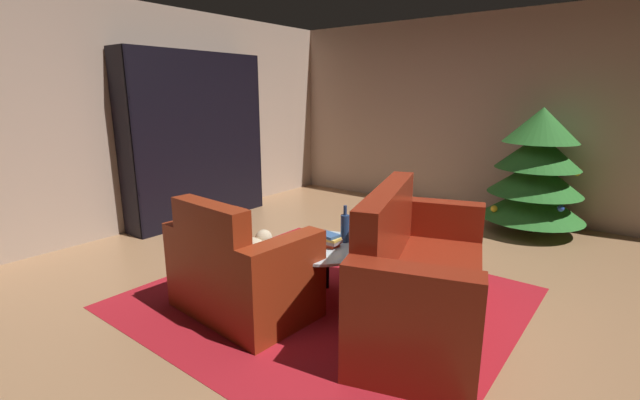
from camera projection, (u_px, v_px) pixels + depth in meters
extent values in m
plane|color=#9D724D|center=(354.00, 285.00, 3.73)|extent=(7.31, 7.31, 0.00)
cube|color=tan|center=(483.00, 116.00, 5.77)|extent=(5.99, 0.06, 2.61)
cube|color=tan|center=(149.00, 119.00, 5.17)|extent=(0.06, 6.21, 2.61)
cube|color=maroon|center=(327.00, 298.00, 3.50)|extent=(2.78, 2.57, 0.01)
cube|color=black|center=(204.00, 139.00, 5.36)|extent=(0.03, 1.89, 2.10)
cube|color=black|center=(250.00, 133.00, 6.18)|extent=(0.38, 0.02, 2.10)
cube|color=black|center=(125.00, 146.00, 4.75)|extent=(0.38, 0.03, 2.10)
cube|color=black|center=(201.00, 217.00, 5.71)|extent=(0.35, 1.84, 0.03)
cube|color=black|center=(199.00, 192.00, 5.63)|extent=(0.35, 1.84, 0.03)
cube|color=black|center=(198.00, 166.00, 5.55)|extent=(0.35, 1.84, 0.02)
cube|color=black|center=(196.00, 139.00, 5.46)|extent=(0.35, 1.84, 0.02)
cube|color=black|center=(194.00, 111.00, 5.38)|extent=(0.35, 1.84, 0.02)
cube|color=black|center=(192.00, 82.00, 5.30)|extent=(0.35, 1.84, 0.02)
cube|color=black|center=(190.00, 52.00, 5.21)|extent=(0.35, 1.84, 0.03)
cube|color=black|center=(189.00, 142.00, 5.56)|extent=(0.05, 0.88, 0.55)
cube|color=black|center=(190.00, 142.00, 5.55)|extent=(0.03, 0.91, 0.58)
cube|color=gold|center=(247.00, 196.00, 6.42)|extent=(0.20, 0.03, 0.18)
cube|color=#935495|center=(247.00, 195.00, 6.36)|extent=(0.28, 0.04, 0.25)
cube|color=purple|center=(243.00, 196.00, 6.34)|extent=(0.22, 0.05, 0.23)
cube|color=gold|center=(241.00, 198.00, 6.29)|extent=(0.26, 0.04, 0.21)
cube|color=#3E4023|center=(239.00, 195.00, 6.26)|extent=(0.25, 0.03, 0.29)
cube|color=orange|center=(237.00, 198.00, 6.23)|extent=(0.26, 0.04, 0.22)
cube|color=teal|center=(234.00, 197.00, 6.20)|extent=(0.23, 0.03, 0.27)
cube|color=gold|center=(232.00, 200.00, 6.18)|extent=(0.22, 0.04, 0.20)
cube|color=red|center=(230.00, 200.00, 6.13)|extent=(0.27, 0.03, 0.21)
cube|color=gold|center=(246.00, 170.00, 6.30)|extent=(0.24, 0.03, 0.29)
cube|color=#1F6896|center=(243.00, 172.00, 6.28)|extent=(0.22, 0.04, 0.25)
cube|color=#59261E|center=(242.00, 175.00, 6.24)|extent=(0.26, 0.03, 0.19)
cube|color=orange|center=(240.00, 173.00, 6.20)|extent=(0.27, 0.04, 0.24)
cube|color=teal|center=(237.00, 174.00, 6.18)|extent=(0.22, 0.03, 0.22)
cube|color=#115287|center=(236.00, 173.00, 6.13)|extent=(0.27, 0.03, 0.27)
cube|color=#B1321D|center=(233.00, 176.00, 6.11)|extent=(0.26, 0.03, 0.21)
cube|color=orange|center=(231.00, 174.00, 6.06)|extent=(0.28, 0.05, 0.26)
cube|color=orange|center=(244.00, 99.00, 6.07)|extent=(0.23, 0.03, 0.24)
cube|color=orange|center=(242.00, 99.00, 6.04)|extent=(0.23, 0.03, 0.25)
cube|color=orange|center=(239.00, 98.00, 6.01)|extent=(0.22, 0.04, 0.27)
cube|color=orange|center=(237.00, 99.00, 5.98)|extent=(0.22, 0.05, 0.25)
cube|color=#7E4C9B|center=(235.00, 101.00, 5.94)|extent=(0.24, 0.03, 0.19)
cube|color=#26824D|center=(233.00, 99.00, 5.91)|extent=(0.25, 0.04, 0.23)
cube|color=#388C42|center=(230.00, 100.00, 5.87)|extent=(0.26, 0.04, 0.22)
cube|color=#A9A88D|center=(226.00, 98.00, 5.84)|extent=(0.20, 0.05, 0.26)
cube|color=#BC3C1B|center=(224.00, 101.00, 5.80)|extent=(0.23, 0.04, 0.19)
cube|color=#403521|center=(242.00, 75.00, 5.99)|extent=(0.23, 0.04, 0.21)
cube|color=#31754C|center=(240.00, 72.00, 5.94)|extent=(0.24, 0.04, 0.27)
cube|color=#417549|center=(236.00, 73.00, 5.92)|extent=(0.18, 0.04, 0.24)
cube|color=#0E788C|center=(234.00, 72.00, 5.88)|extent=(0.21, 0.03, 0.27)
cube|color=#277632|center=(232.00, 74.00, 5.85)|extent=(0.21, 0.03, 0.20)
cube|color=maroon|center=(245.00, 286.00, 3.26)|extent=(0.74, 0.73, 0.39)
cube|color=maroon|center=(211.00, 239.00, 2.96)|extent=(0.71, 0.20, 0.50)
cube|color=maroon|center=(284.00, 286.00, 2.95)|extent=(0.21, 0.69, 0.67)
cube|color=maroon|center=(210.00, 255.00, 3.50)|extent=(0.21, 0.69, 0.67)
ellipsoid|color=tan|center=(253.00, 250.00, 3.22)|extent=(0.29, 0.20, 0.18)
sphere|color=tan|center=(264.00, 238.00, 3.31)|extent=(0.13, 0.13, 0.13)
cube|color=maroon|center=(424.00, 296.00, 3.06)|extent=(1.11, 1.50, 0.43)
cube|color=maroon|center=(386.00, 226.00, 3.04)|extent=(0.56, 1.32, 0.55)
cube|color=maroon|center=(409.00, 331.00, 2.34)|extent=(0.76, 0.40, 0.73)
cube|color=maroon|center=(436.00, 242.00, 3.72)|extent=(0.76, 0.40, 0.73)
cylinder|color=black|center=(342.00, 281.00, 3.30)|extent=(0.04, 0.04, 0.43)
cylinder|color=black|center=(327.00, 264.00, 3.63)|extent=(0.04, 0.04, 0.43)
cylinder|color=black|center=(297.00, 279.00, 3.34)|extent=(0.04, 0.04, 0.43)
cylinder|color=silver|center=(321.00, 247.00, 3.37)|extent=(0.76, 0.76, 0.02)
cube|color=red|center=(328.00, 244.00, 3.36)|extent=(0.16, 0.12, 0.03)
cube|color=gray|center=(328.00, 241.00, 3.36)|extent=(0.21, 0.13, 0.03)
cube|color=gold|center=(327.00, 238.00, 3.34)|extent=(0.21, 0.11, 0.02)
cube|color=#315384|center=(328.00, 235.00, 3.35)|extent=(0.19, 0.14, 0.02)
cylinder|color=navy|center=(345.00, 228.00, 3.44)|extent=(0.07, 0.07, 0.22)
cylinder|color=navy|center=(345.00, 210.00, 3.40)|extent=(0.03, 0.03, 0.08)
cylinder|color=brown|center=(530.00, 225.00, 5.14)|extent=(0.08, 0.08, 0.18)
cone|color=#2A6D28|center=(533.00, 202.00, 5.07)|extent=(1.14, 1.14, 0.39)
cone|color=#2A6D28|center=(536.00, 177.00, 5.00)|extent=(1.03, 1.03, 0.39)
cone|color=#2A6D28|center=(539.00, 151.00, 4.93)|extent=(0.92, 0.92, 0.39)
cone|color=#2A6D28|center=(542.00, 125.00, 4.85)|extent=(0.81, 0.81, 0.39)
sphere|color=yellow|center=(494.00, 209.00, 5.04)|extent=(0.08, 0.08, 0.08)
sphere|color=blue|center=(532.00, 165.00, 5.37)|extent=(0.07, 0.07, 0.07)
sphere|color=blue|center=(561.00, 208.00, 4.61)|extent=(0.07, 0.07, 0.07)
sphere|color=red|center=(569.00, 198.00, 5.13)|extent=(0.07, 0.07, 0.07)
sphere|color=yellow|center=(560.00, 181.00, 5.18)|extent=(0.07, 0.07, 0.07)
sphere|color=yellow|center=(577.00, 173.00, 4.87)|extent=(0.06, 0.06, 0.06)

